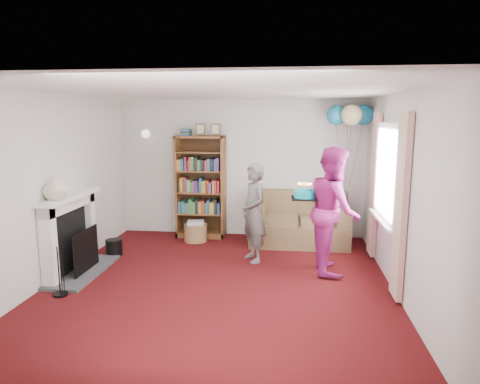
# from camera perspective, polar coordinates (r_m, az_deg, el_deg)

# --- Properties ---
(ground) EXTENTS (5.00, 5.00, 0.00)m
(ground) POSITION_cam_1_polar(r_m,az_deg,el_deg) (5.79, -2.82, -12.22)
(ground) COLOR #350809
(ground) RESTS_ON ground
(wall_back) EXTENTS (4.50, 0.02, 2.50)m
(wall_back) POSITION_cam_1_polar(r_m,az_deg,el_deg) (7.91, 0.13, 3.18)
(wall_back) COLOR silver
(wall_back) RESTS_ON ground
(wall_left) EXTENTS (0.02, 5.00, 2.50)m
(wall_left) POSITION_cam_1_polar(r_m,az_deg,el_deg) (6.24, -23.86, 0.47)
(wall_left) COLOR silver
(wall_left) RESTS_ON ground
(wall_right) EXTENTS (0.02, 5.00, 2.50)m
(wall_right) POSITION_cam_1_polar(r_m,az_deg,el_deg) (5.54, 20.80, -0.43)
(wall_right) COLOR silver
(wall_right) RESTS_ON ground
(ceiling) EXTENTS (4.50, 5.00, 0.01)m
(ceiling) POSITION_cam_1_polar(r_m,az_deg,el_deg) (5.37, -3.05, 13.35)
(ceiling) COLOR white
(ceiling) RESTS_ON wall_back
(fireplace) EXTENTS (0.55, 1.80, 1.12)m
(fireplace) POSITION_cam_1_polar(r_m,az_deg,el_deg) (6.47, -21.22, -5.74)
(fireplace) COLOR #3F3F42
(fireplace) RESTS_ON ground
(window_bay) EXTENTS (0.14, 2.02, 2.20)m
(window_bay) POSITION_cam_1_polar(r_m,az_deg,el_deg) (6.11, 18.94, 0.16)
(window_bay) COLOR white
(window_bay) RESTS_ON ground
(wall_sconce) EXTENTS (0.16, 0.23, 0.16)m
(wall_sconce) POSITION_cam_1_polar(r_m,az_deg,el_deg) (8.11, -12.48, 7.59)
(wall_sconce) COLOR gold
(wall_sconce) RESTS_ON ground
(bookcase) EXTENTS (0.88, 0.42, 2.07)m
(bookcase) POSITION_cam_1_polar(r_m,az_deg,el_deg) (7.86, -5.21, 0.62)
(bookcase) COLOR #472B14
(bookcase) RESTS_ON ground
(sofa) EXTENTS (1.69, 0.89, 0.89)m
(sofa) POSITION_cam_1_polar(r_m,az_deg,el_deg) (7.59, 7.88, -4.24)
(sofa) COLOR brown
(sofa) RESTS_ON ground
(wicker_basket) EXTENTS (0.41, 0.41, 0.37)m
(wicker_basket) POSITION_cam_1_polar(r_m,az_deg,el_deg) (7.69, -5.92, -5.31)
(wicker_basket) COLOR olive
(wicker_basket) RESTS_ON ground
(person_striped) EXTENTS (0.58, 0.65, 1.51)m
(person_striped) POSITION_cam_1_polar(r_m,az_deg,el_deg) (6.49, 1.85, -2.80)
(person_striped) COLOR black
(person_striped) RESTS_ON ground
(person_magenta) EXTENTS (0.71, 0.90, 1.79)m
(person_magenta) POSITION_cam_1_polar(r_m,az_deg,el_deg) (6.17, 12.42, -2.32)
(person_magenta) COLOR #AE227B
(person_magenta) RESTS_ON ground
(birthday_cake) EXTENTS (0.35, 0.35, 0.22)m
(birthday_cake) POSITION_cam_1_polar(r_m,az_deg,el_deg) (6.08, 8.58, -0.29)
(birthday_cake) COLOR black
(birthday_cake) RESTS_ON ground
(balloons) EXTENTS (0.78, 0.78, 1.73)m
(balloons) POSITION_cam_1_polar(r_m,az_deg,el_deg) (7.49, 14.44, 9.93)
(balloons) COLOR #3F3F3F
(balloons) RESTS_ON ground
(mantel_vase) EXTENTS (0.37, 0.37, 0.32)m
(mantel_vase) POSITION_cam_1_polar(r_m,az_deg,el_deg) (6.03, -23.46, 0.55)
(mantel_vase) COLOR beige
(mantel_vase) RESTS_ON fireplace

